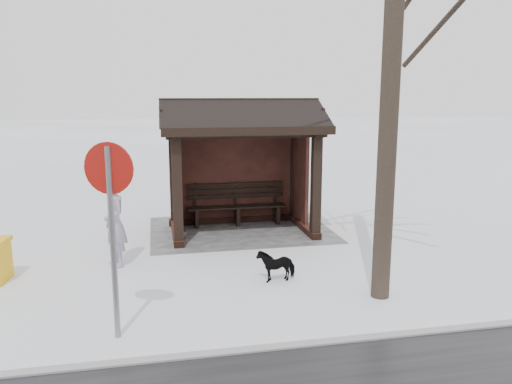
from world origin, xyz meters
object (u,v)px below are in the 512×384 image
pedestrian (115,223)px  road_sign (111,201)px  bus_shelter (240,139)px  dog (276,265)px

pedestrian → road_sign: bearing=-18.0°
road_sign → pedestrian: bearing=-63.1°
pedestrian → bus_shelter: bearing=104.5°
bus_shelter → dog: 3.82m
pedestrian → dog: (-2.76, 1.32, -0.56)m
pedestrian → dog: pedestrian is taller
bus_shelter → pedestrian: bearing=36.5°
pedestrian → dog: 3.11m
bus_shelter → road_sign: size_ratio=1.39×
dog → road_sign: road_sign is taller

